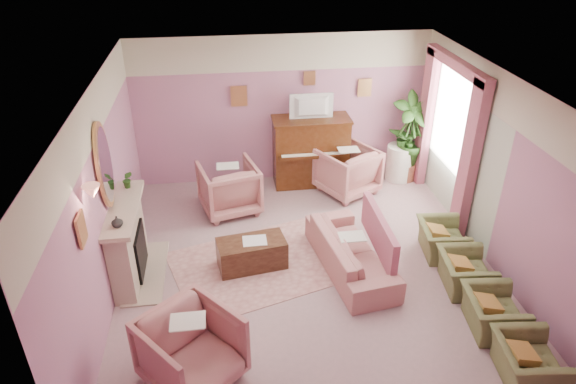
{
  "coord_description": "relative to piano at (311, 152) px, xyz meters",
  "views": [
    {
      "loc": [
        -1.12,
        -6.07,
        4.78
      ],
      "look_at": [
        -0.24,
        0.4,
        1.1
      ],
      "focal_mm": 32.0,
      "sensor_mm": 36.0,
      "label": 1
    }
  ],
  "objects": [
    {
      "name": "floor",
      "position": [
        -0.5,
        -2.68,
        -0.65
      ],
      "size": [
        5.5,
        6.0,
        0.01
      ],
      "primitive_type": "cube",
      "color": "gray",
      "rests_on": "ground"
    },
    {
      "name": "ceiling",
      "position": [
        -0.5,
        -2.68,
        2.15
      ],
      "size": [
        5.5,
        6.0,
        0.01
      ],
      "primitive_type": "cube",
      "color": "silver",
      "rests_on": "wall_back"
    },
    {
      "name": "wall_back",
      "position": [
        -0.5,
        0.32,
        0.75
      ],
      "size": [
        5.5,
        0.02,
        2.8
      ],
      "primitive_type": "cube",
      "color": "gray",
      "rests_on": "floor"
    },
    {
      "name": "wall_front",
      "position": [
        -0.5,
        -5.68,
        0.75
      ],
      "size": [
        5.5,
        0.02,
        2.8
      ],
      "primitive_type": "cube",
      "color": "gray",
      "rests_on": "floor"
    },
    {
      "name": "wall_left",
      "position": [
        -3.25,
        -2.68,
        0.75
      ],
      "size": [
        0.02,
        6.0,
        2.8
      ],
      "primitive_type": "cube",
      "color": "gray",
      "rests_on": "floor"
    },
    {
      "name": "wall_right",
      "position": [
        2.25,
        -2.68,
        0.75
      ],
      "size": [
        0.02,
        6.0,
        2.8
      ],
      "primitive_type": "cube",
      "color": "gray",
      "rests_on": "floor"
    },
    {
      "name": "picture_rail_band",
      "position": [
        -0.5,
        0.31,
        1.82
      ],
      "size": [
        5.5,
        0.01,
        0.65
      ],
      "primitive_type": "cube",
      "color": "beige",
      "rests_on": "wall_back"
    },
    {
      "name": "stripe_panel",
      "position": [
        2.23,
        -1.38,
        0.42
      ],
      "size": [
        0.01,
        3.0,
        2.15
      ],
      "primitive_type": "cube",
      "color": "#B4C0AA",
      "rests_on": "wall_right"
    },
    {
      "name": "fireplace_surround",
      "position": [
        -3.09,
        -2.48,
        -0.1
      ],
      "size": [
        0.3,
        1.4,
        1.1
      ],
      "primitive_type": "cube",
      "color": "tan",
      "rests_on": "floor"
    },
    {
      "name": "fireplace_inset",
      "position": [
        -2.99,
        -2.48,
        -0.25
      ],
      "size": [
        0.18,
        0.72,
        0.68
      ],
      "primitive_type": "cube",
      "color": "black",
      "rests_on": "floor"
    },
    {
      "name": "fire_ember",
      "position": [
        -2.95,
        -2.48,
        -0.43
      ],
      "size": [
        0.06,
        0.54,
        0.1
      ],
      "primitive_type": "cube",
      "color": "#FA2A02",
      "rests_on": "floor"
    },
    {
      "name": "mantel_shelf",
      "position": [
        -3.06,
        -2.48,
        0.47
      ],
      "size": [
        0.4,
        1.55,
        0.07
      ],
      "primitive_type": "cube",
      "color": "tan",
      "rests_on": "fireplace_surround"
    },
    {
      "name": "hearth",
      "position": [
        -2.89,
        -2.48,
        -0.64
      ],
      "size": [
        0.55,
        1.5,
        0.02
      ],
      "primitive_type": "cube",
      "color": "tan",
      "rests_on": "floor"
    },
    {
      "name": "mirror_frame",
      "position": [
        -3.2,
        -2.48,
        1.15
      ],
      "size": [
        0.04,
        0.72,
        1.2
      ],
      "primitive_type": "ellipsoid",
      "color": "tan",
      "rests_on": "wall_left"
    },
    {
      "name": "mirror_glass",
      "position": [
        -3.17,
        -2.48,
        1.15
      ],
      "size": [
        0.01,
        0.6,
        1.06
      ],
      "primitive_type": "ellipsoid",
      "color": "silver",
      "rests_on": "wall_left"
    },
    {
      "name": "sconce_shade",
      "position": [
        -3.12,
        -3.53,
        1.33
      ],
      "size": [
        0.2,
        0.2,
        0.16
      ],
      "primitive_type": "cone",
      "color": "tan",
      "rests_on": "wall_left"
    },
    {
      "name": "piano",
      "position": [
        0.0,
        0.0,
        0.0
      ],
      "size": [
        1.4,
        0.6,
        1.3
      ],
      "primitive_type": "cube",
      "color": "#45220E",
      "rests_on": "floor"
    },
    {
      "name": "piano_keyshelf",
      "position": [
        -0.0,
        -0.35,
        0.07
      ],
      "size": [
        1.3,
        0.12,
        0.06
      ],
      "primitive_type": "cube",
      "color": "#45220E",
      "rests_on": "piano"
    },
    {
      "name": "piano_keys",
      "position": [
        0.0,
        -0.35,
        0.11
      ],
      "size": [
        1.2,
        0.08,
        0.02
      ],
      "primitive_type": "cube",
      "color": "white",
      "rests_on": "piano"
    },
    {
      "name": "piano_top",
      "position": [
        0.0,
        0.0,
        0.66
      ],
      "size": [
        1.45,
        0.65,
        0.04
      ],
      "primitive_type": "cube",
      "color": "#45220E",
      "rests_on": "piano"
    },
    {
      "name": "television",
      "position": [
        0.0,
        -0.05,
        0.95
      ],
      "size": [
        0.8,
        0.12,
        0.48
      ],
      "primitive_type": "imported",
      "color": "black",
      "rests_on": "piano"
    },
    {
      "name": "print_back_left",
      "position": [
        -1.3,
        0.28,
        1.07
      ],
      "size": [
        0.3,
        0.03,
        0.38
      ],
      "primitive_type": "cube",
      "color": "tan",
      "rests_on": "wall_back"
    },
    {
      "name": "print_back_right",
      "position": [
        1.05,
        0.28,
        1.13
      ],
      "size": [
        0.26,
        0.03,
        0.34
      ],
      "primitive_type": "cube",
      "color": "tan",
      "rests_on": "wall_back"
    },
    {
      "name": "print_back_mid",
      "position": [
        0.0,
        0.28,
        1.35
      ],
      "size": [
        0.22,
        0.03,
        0.26
      ],
      "primitive_type": "cube",
      "color": "tan",
      "rests_on": "wall_back"
    },
    {
      "name": "print_left_wall",
      "position": [
        -3.21,
        -3.88,
        1.07
      ],
      "size": [
        0.03,
        0.28,
        0.36
      ],
      "primitive_type": "cube",
      "color": "tan",
      "rests_on": "wall_left"
    },
    {
      "name": "window_blind",
      "position": [
        2.2,
        -1.13,
        1.05
      ],
      "size": [
        0.03,
        1.4,
        1.8
      ],
      "primitive_type": "cube",
      "color": "beige",
      "rests_on": "wall_right"
    },
    {
      "name": "curtain_left",
      "position": [
        2.12,
        -2.05,
        0.65
      ],
      "size": [
        0.16,
        0.34,
        2.6
      ],
      "primitive_type": "cube",
      "color": "#A25065",
      "rests_on": "floor"
    },
    {
      "name": "curtain_right",
      "position": [
        2.12,
        -0.21,
        0.65
      ],
      "size": [
        0.16,
        0.34,
        2.6
      ],
      "primitive_type": "cube",
      "color": "#A25065",
      "rests_on": "floor"
    },
    {
      "name": "pelmet",
      "position": [
        2.12,
        -1.13,
        1.91
      ],
      "size": [
        0.16,
        2.2,
        0.16
      ],
      "primitive_type": "cube",
      "color": "#A25065",
      "rests_on": "wall_right"
    },
    {
      "name": "mantel_plant",
      "position": [
        -3.05,
        -1.93,
        0.64
      ],
      "size": [
        0.16,
        0.16,
        0.28
      ],
      "primitive_type": "imported",
      "color": "#234C18",
      "rests_on": "mantel_shelf"
    },
    {
      "name": "mantel_vase",
      "position": [
        -3.05,
        -2.98,
        0.58
      ],
      "size": [
        0.16,
        0.16,
        0.16
      ],
      "primitive_type": "imported",
      "color": "beige",
      "rests_on": "mantel_shelf"
    },
    {
      "name": "area_rug",
      "position": [
        -1.21,
        -2.53,
        -0.64
      ],
      "size": [
        2.92,
        2.46,
        0.01
      ],
      "primitive_type": "cube",
      "rotation": [
        0.0,
        0.0,
        0.3
      ],
      "color": "tan",
      "rests_on": "floor"
    },
    {
      "name": "coffee_table",
      "position": [
        -1.32,
        -2.52,
        -0.43
      ],
      "size": [
        1.06,
        0.65,
        0.45
      ],
      "primitive_type": "cube",
      "rotation": [
        0.0,
        0.0,
        0.15
      ],
      "color": "#402517",
      "rests_on": "floor"
    },
    {
      "name": "table_paper",
      "position": [
        -1.27,
        -2.52,
        -0.2
      ],
      "size": [
        0.35,
        0.28,
        0.01
      ],
      "primitive_type": "cube",
      "color": "silver",
      "rests_on": "coffee_table"
    },
    {
      "name": "sofa",
      "position": [
        0.13,
        -2.77,
        -0.25
      ],
      "size": [
        0.66,
        1.98,
        0.8
      ],
      "primitive_type": "imported",
      "color": "#B57672",
      "rests_on": "floor"
    },
    {
      "name": "sofa_throw",
      "position": [
        0.53,
        -2.77,
        -0.05
      ],
      "size": [
        0.1,
        1.5,
        0.55
      ],
      "primitive_type": "cube",
      "color": "#A25065",
      "rests_on": "sofa"
    },
    {
      "name": "floral_armchair_left",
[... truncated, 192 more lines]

